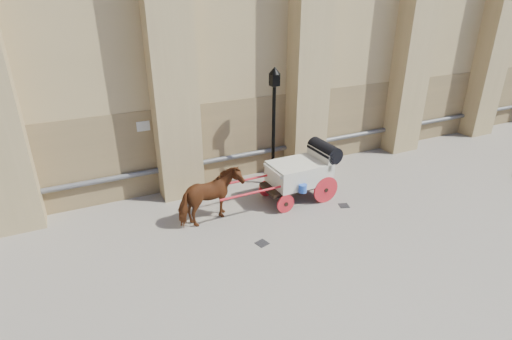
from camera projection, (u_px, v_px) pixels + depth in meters
ground at (251, 238)px, 11.49m from camera, size 90.00×90.00×0.00m
horse at (211, 197)px, 11.98m from camera, size 2.15×1.36×1.68m
carriage at (303, 171)px, 13.35m from camera, size 4.30×1.54×1.88m
street_lamp at (274, 125)px, 13.83m from camera, size 0.40×0.40×4.25m
drain_grate_near at (262, 243)px, 11.25m from camera, size 0.39×0.39×0.01m
drain_grate_far at (344, 206)px, 13.22m from camera, size 0.40×0.40×0.01m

